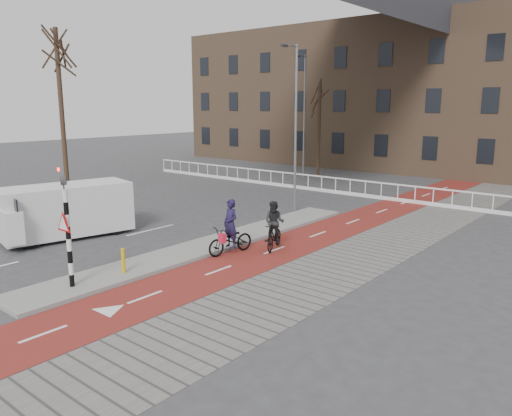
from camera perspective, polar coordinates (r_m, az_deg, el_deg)
The scene contains 15 objects.
ground at distance 16.35m, azimuth -13.05°, elevation -7.65°, with size 120.00×120.00×0.00m, color #38383A.
bike_lane at distance 22.74m, azimuth 9.79°, elevation -1.99°, with size 2.50×60.00×0.01m, color maroon.
sidewalk at distance 21.54m, azimuth 16.26°, elevation -3.07°, with size 3.00×60.00×0.01m, color slate.
curb_island at distance 19.35m, azimuth -4.91°, elevation -4.14°, with size 1.80×16.00×0.12m, color gray.
traffic_signal at distance 15.23m, azimuth -20.81°, elevation -1.77°, with size 0.80×0.80×3.68m.
bollard at distance 16.34m, azimuth -14.93°, elevation -5.85°, with size 0.12×0.12×0.79m, color gold.
cyclist_near at distance 18.10m, azimuth -2.92°, elevation -3.18°, with size 0.99×2.02×2.01m.
cyclist_far at distance 18.63m, azimuth 2.11°, elevation -2.47°, with size 1.06×1.75×1.83m.
van at distance 21.72m, azimuth -20.91°, elevation -0.20°, with size 3.03×5.33×2.16m.
railing at distance 31.88m, azimuth 5.97°, elevation 2.62°, with size 28.00×0.10×0.99m.
townhouse_row at distance 44.08m, azimuth 19.72°, elevation 14.33°, with size 46.00×10.00×15.90m.
tree_left at distance 29.09m, azimuth -21.28°, elevation 9.58°, with size 0.25×0.25×9.26m, color #302015.
tree_mid at distance 37.82m, azimuth 7.19°, elevation 8.83°, with size 0.26×0.26×6.91m, color #302015.
streetlight_near at distance 24.55m, azimuth 4.55°, elevation 8.72°, with size 0.12×0.12×8.11m, color slate.
streetlight_left at distance 37.14m, azimuth 5.53°, elevation 10.25°, with size 0.12×0.12×8.78m, color slate.
Camera 1 is at (12.38, -9.24, 5.36)m, focal length 35.00 mm.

